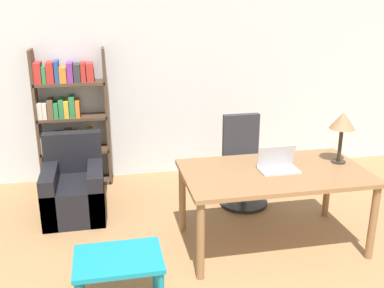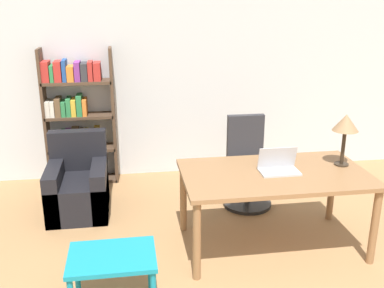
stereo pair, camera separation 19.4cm
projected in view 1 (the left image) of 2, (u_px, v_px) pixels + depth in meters
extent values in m
cube|color=silver|center=(186.00, 74.00, 5.90)|extent=(8.00, 0.06, 2.70)
cube|color=olive|center=(274.00, 173.00, 4.22)|extent=(1.73, 0.98, 0.04)
cylinder|color=olive|center=(200.00, 241.00, 3.79)|extent=(0.07, 0.07, 0.73)
cylinder|color=olive|center=(373.00, 223.00, 4.09)|extent=(0.07, 0.07, 0.73)
cylinder|color=olive|center=(182.00, 198.00, 4.59)|extent=(0.07, 0.07, 0.73)
cylinder|color=olive|center=(327.00, 185.00, 4.89)|extent=(0.07, 0.07, 0.73)
cube|color=#B2B2B7|center=(279.00, 170.00, 4.20)|extent=(0.36, 0.21, 0.02)
cube|color=#B2B2B7|center=(276.00, 156.00, 4.24)|extent=(0.36, 0.06, 0.21)
cube|color=#19233D|center=(276.00, 156.00, 4.24)|extent=(0.33, 0.05, 0.18)
cylinder|color=#2D2319|center=(338.00, 162.00, 4.42)|extent=(0.14, 0.14, 0.01)
cylinder|color=#2D2319|center=(340.00, 145.00, 4.37)|extent=(0.04, 0.04, 0.33)
cone|color=#93704C|center=(343.00, 121.00, 4.29)|extent=(0.25, 0.25, 0.16)
cylinder|color=black|center=(243.00, 202.00, 5.29)|extent=(0.56, 0.56, 0.04)
cylinder|color=#262626|center=(244.00, 187.00, 5.22)|extent=(0.06, 0.06, 0.35)
cube|color=#2D2D33|center=(245.00, 169.00, 5.15)|extent=(0.45, 0.45, 0.10)
cube|color=#2D2D33|center=(241.00, 137.00, 5.22)|extent=(0.42, 0.08, 0.55)
cube|color=teal|center=(118.00, 259.00, 3.34)|extent=(0.66, 0.48, 0.04)
cylinder|color=teal|center=(81.00, 276.00, 3.55)|extent=(0.04, 0.04, 0.45)
cylinder|color=teal|center=(155.00, 267.00, 3.66)|extent=(0.04, 0.04, 0.45)
cube|color=black|center=(75.00, 198.00, 4.97)|extent=(0.64, 0.79, 0.40)
cube|color=black|center=(73.00, 152.00, 5.13)|extent=(0.64, 0.16, 0.46)
cube|color=black|center=(51.00, 193.00, 4.90)|extent=(0.16, 0.79, 0.57)
cube|color=black|center=(97.00, 189.00, 4.99)|extent=(0.16, 0.79, 0.57)
cube|color=#4C3828|center=(38.00, 121.00, 5.52)|extent=(0.04, 0.28, 1.73)
cube|color=#4C3828|center=(107.00, 117.00, 5.68)|extent=(0.04, 0.28, 1.73)
cube|color=#4C3828|center=(78.00, 182.00, 5.87)|extent=(0.84, 0.28, 0.04)
cube|color=gold|center=(48.00, 174.00, 5.75)|extent=(0.05, 0.24, 0.24)
cube|color=#7F338C|center=(54.00, 174.00, 5.77)|extent=(0.08, 0.24, 0.22)
cube|color=gold|center=(61.00, 175.00, 5.79)|extent=(0.08, 0.24, 0.19)
cube|color=#2D7F47|center=(68.00, 172.00, 5.80)|extent=(0.08, 0.24, 0.25)
cube|color=#333338|center=(75.00, 172.00, 5.82)|extent=(0.09, 0.24, 0.23)
cube|color=orange|center=(81.00, 173.00, 5.84)|extent=(0.07, 0.24, 0.21)
cube|color=#7F338C|center=(87.00, 173.00, 5.85)|extent=(0.06, 0.24, 0.18)
cube|color=silver|center=(92.00, 172.00, 5.87)|extent=(0.07, 0.24, 0.20)
cube|color=#4C3828|center=(76.00, 150.00, 5.73)|extent=(0.84, 0.28, 0.04)
cube|color=silver|center=(45.00, 144.00, 5.63)|extent=(0.09, 0.24, 0.19)
cube|color=silver|center=(51.00, 142.00, 5.63)|extent=(0.04, 0.24, 0.22)
cube|color=#2D7F47|center=(55.00, 142.00, 5.64)|extent=(0.05, 0.24, 0.23)
cube|color=#7F338C|center=(61.00, 141.00, 5.66)|extent=(0.08, 0.24, 0.23)
cube|color=brown|center=(68.00, 140.00, 5.67)|extent=(0.09, 0.24, 0.26)
cube|color=brown|center=(75.00, 140.00, 5.69)|extent=(0.05, 0.24, 0.23)
cube|color=gold|center=(79.00, 140.00, 5.70)|extent=(0.06, 0.24, 0.23)
cube|color=gold|center=(85.00, 140.00, 5.71)|extent=(0.06, 0.24, 0.22)
cube|color=gold|center=(90.00, 139.00, 5.72)|extent=(0.07, 0.24, 0.26)
cube|color=#4C3828|center=(73.00, 118.00, 5.59)|extent=(0.84, 0.28, 0.04)
cube|color=silver|center=(41.00, 110.00, 5.49)|extent=(0.06, 0.24, 0.20)
cube|color=silver|center=(45.00, 110.00, 5.50)|extent=(0.05, 0.24, 0.19)
cube|color=brown|center=(51.00, 108.00, 5.50)|extent=(0.07, 0.24, 0.23)
cube|color=#2D7F47|center=(57.00, 110.00, 5.52)|extent=(0.05, 0.24, 0.19)
cube|color=#2D7F47|center=(62.00, 108.00, 5.53)|extent=(0.06, 0.24, 0.23)
cube|color=gold|center=(67.00, 108.00, 5.54)|extent=(0.06, 0.24, 0.21)
cube|color=#2D7F47|center=(72.00, 106.00, 5.55)|extent=(0.07, 0.24, 0.26)
cube|color=orange|center=(78.00, 108.00, 5.57)|extent=(0.05, 0.24, 0.21)
cube|color=#4C3828|center=(70.00, 83.00, 5.46)|extent=(0.84, 0.28, 0.04)
cube|color=#B72D28|center=(38.00, 73.00, 5.34)|extent=(0.09, 0.24, 0.25)
cube|color=#2D7F47|center=(45.00, 74.00, 5.37)|extent=(0.04, 0.24, 0.20)
cube|color=#B72D28|center=(50.00, 72.00, 5.37)|extent=(0.09, 0.24, 0.24)
cube|color=#234C99|center=(57.00, 71.00, 5.38)|extent=(0.05, 0.24, 0.26)
cube|color=orange|center=(63.00, 74.00, 5.41)|extent=(0.08, 0.24, 0.18)
cube|color=#7F338C|center=(70.00, 72.00, 5.42)|extent=(0.07, 0.24, 0.23)
cube|color=#333338|center=(77.00, 73.00, 5.43)|extent=(0.08, 0.24, 0.22)
cube|color=#B72D28|center=(83.00, 72.00, 5.45)|extent=(0.06, 0.24, 0.23)
cube|color=#B72D28|center=(90.00, 72.00, 5.46)|extent=(0.08, 0.24, 0.22)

